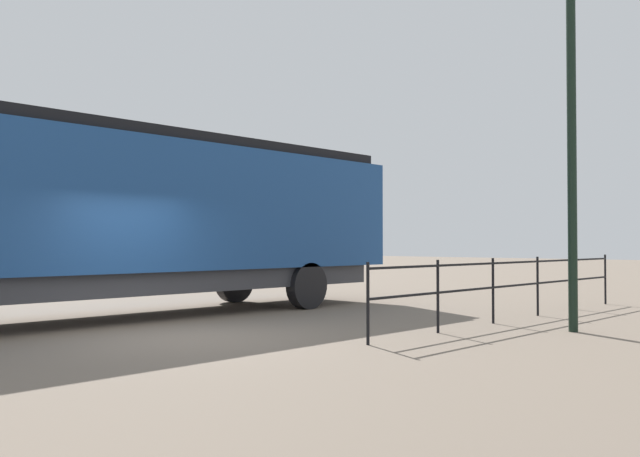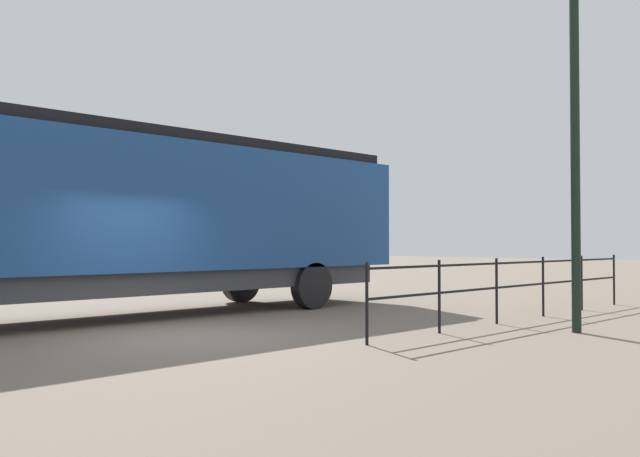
{
  "view_description": "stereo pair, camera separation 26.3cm",
  "coord_description": "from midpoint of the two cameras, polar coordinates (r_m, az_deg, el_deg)",
  "views": [
    {
      "loc": [
        9.5,
        -6.54,
        1.55
      ],
      "look_at": [
        1.89,
        1.48,
        1.8
      ],
      "focal_mm": 37.86,
      "sensor_mm": 36.0,
      "label": 1
    },
    {
      "loc": [
        9.69,
        -6.36,
        1.55
      ],
      "look_at": [
        1.89,
        1.48,
        1.8
      ],
      "focal_mm": 37.86,
      "sensor_mm": 36.0,
      "label": 2
    }
  ],
  "objects": [
    {
      "name": "ground_plane",
      "position": [
        11.66,
        -11.27,
        -8.9
      ],
      "size": [
        120.0,
        120.0,
        0.0
      ],
      "primitive_type": "plane",
      "color": "#756656"
    },
    {
      "name": "platform_fence",
      "position": [
        14.37,
        17.13,
        -4.15
      ],
      "size": [
        0.05,
        9.61,
        1.27
      ],
      "color": "black",
      "rests_on": "ground_plane"
    },
    {
      "name": "locomotive",
      "position": [
        14.47,
        -16.54,
        1.32
      ],
      "size": [
        2.99,
        15.14,
        3.88
      ],
      "color": "navy",
      "rests_on": "ground_plane"
    },
    {
      "name": "lamp_post",
      "position": [
        13.06,
        21.26,
        13.42
      ],
      "size": [
        0.5,
        0.5,
        7.12
      ],
      "color": "black",
      "rests_on": "ground_plane"
    }
  ]
}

